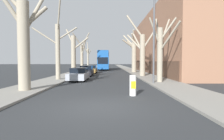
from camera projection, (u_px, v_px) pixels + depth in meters
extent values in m
plane|color=#2B2D30|center=(98.00, 108.00, 7.44)|extent=(300.00, 300.00, 0.00)
cube|color=gray|center=(92.00, 68.00, 57.31)|extent=(3.06, 120.00, 0.12)
cube|color=gray|center=(125.00, 68.00, 57.44)|extent=(3.06, 120.00, 0.12)
cube|color=#93664C|center=(173.00, 45.00, 31.49)|extent=(10.00, 32.03, 10.13)
cube|color=brown|center=(145.00, 67.00, 31.62)|extent=(0.12, 31.39, 2.03)
cylinder|color=gray|center=(24.00, 47.00, 11.20)|extent=(0.73, 0.73, 5.82)
cylinder|color=gray|center=(34.00, 15.00, 12.22)|extent=(0.70, 2.50, 3.16)
cylinder|color=gray|center=(35.00, 17.00, 11.66)|extent=(1.40, 1.39, 1.75)
cylinder|color=gray|center=(6.00, 2.00, 10.69)|extent=(1.98, 1.09, 3.16)
cylinder|color=gray|center=(58.00, 53.00, 18.29)|extent=(0.47, 0.47, 5.86)
cylinder|color=gray|center=(45.00, 36.00, 18.04)|extent=(2.62, 0.50, 1.80)
cylinder|color=gray|center=(59.00, 17.00, 17.45)|extent=(0.91, 1.57, 3.05)
cylinder|color=gray|center=(67.00, 34.00, 18.55)|extent=(2.02, 0.88, 1.53)
cylinder|color=gray|center=(73.00, 55.00, 26.24)|extent=(0.68, 0.68, 5.86)
cylinder|color=gray|center=(81.00, 43.00, 26.25)|extent=(2.39, 0.42, 1.98)
cylinder|color=gray|center=(70.00, 37.00, 26.41)|extent=(1.44, 0.93, 2.45)
cylinder|color=gray|center=(73.00, 47.00, 26.80)|extent=(0.60, 1.50, 1.79)
cylinder|color=gray|center=(82.00, 59.00, 34.10)|extent=(0.57, 0.57, 5.23)
cylinder|color=gray|center=(85.00, 40.00, 33.50)|extent=(1.81, 1.14, 2.64)
cylinder|color=gray|center=(84.00, 47.00, 33.25)|extent=(1.28, 1.77, 3.31)
cylinder|color=gray|center=(77.00, 40.00, 33.27)|extent=(1.77, 1.57, 2.65)
cylinder|color=gray|center=(82.00, 49.00, 33.56)|extent=(0.34, 1.11, 1.71)
cylinder|color=gray|center=(88.00, 59.00, 42.67)|extent=(0.47, 0.47, 5.19)
cylinder|color=gray|center=(88.00, 47.00, 43.35)|extent=(0.57, 1.82, 2.55)
cylinder|color=gray|center=(88.00, 52.00, 42.03)|extent=(0.47, 1.27, 1.58)
cylinder|color=gray|center=(86.00, 49.00, 43.22)|extent=(1.39, 1.53, 1.45)
cylinder|color=gray|center=(85.00, 49.00, 41.95)|extent=(1.27, 1.42, 2.31)
cylinder|color=gray|center=(89.00, 53.00, 41.96)|extent=(1.07, 1.45, 1.29)
cylinder|color=gray|center=(160.00, 56.00, 15.90)|extent=(0.50, 0.50, 5.03)
cylinder|color=gray|center=(169.00, 37.00, 14.84)|extent=(1.23, 2.18, 2.37)
cylinder|color=gray|center=(158.00, 31.00, 16.42)|extent=(0.21, 1.43, 2.59)
cylinder|color=gray|center=(168.00, 29.00, 15.52)|extent=(1.44, 0.77, 2.04)
cylinder|color=gray|center=(165.00, 32.00, 16.63)|extent=(1.60, 1.89, 2.85)
cylinder|color=gray|center=(155.00, 32.00, 15.50)|extent=(1.33, 0.81, 2.43)
cylinder|color=gray|center=(143.00, 56.00, 23.01)|extent=(0.71, 0.71, 5.53)
cylinder|color=gray|center=(143.00, 43.00, 23.84)|extent=(0.83, 2.03, 1.75)
cylinder|color=gray|center=(135.00, 27.00, 23.25)|extent=(2.28, 1.16, 3.26)
cylinder|color=gray|center=(135.00, 43.00, 23.75)|extent=(2.10, 1.97, 2.47)
cylinder|color=gray|center=(148.00, 41.00, 22.61)|extent=(1.67, 0.96, 2.42)
cylinder|color=gray|center=(138.00, 43.00, 23.85)|extent=(1.27, 2.14, 2.72)
cylinder|color=gray|center=(134.00, 57.00, 31.43)|extent=(0.85, 0.85, 5.54)
cylinder|color=gray|center=(133.00, 39.00, 30.65)|extent=(0.95, 1.60, 1.97)
cylinder|color=gray|center=(128.00, 44.00, 30.95)|extent=(2.37, 1.05, 1.69)
cylinder|color=gray|center=(134.00, 37.00, 30.73)|extent=(0.66, 1.40, 2.39)
cylinder|color=gray|center=(131.00, 46.00, 31.24)|extent=(1.54, 0.51, 1.83)
cylinder|color=gray|center=(129.00, 41.00, 32.35)|extent=(2.06, 2.48, 2.51)
cube|color=#19519E|center=(104.00, 63.00, 43.12)|extent=(2.49, 10.96, 2.68)
cube|color=#19519E|center=(104.00, 55.00, 43.02)|extent=(2.44, 10.74, 1.36)
cube|color=navy|center=(104.00, 52.00, 42.99)|extent=(2.44, 10.74, 0.12)
cube|color=black|center=(104.00, 61.00, 43.09)|extent=(2.52, 9.65, 1.40)
cube|color=black|center=(104.00, 54.00, 43.02)|extent=(2.52, 9.65, 1.03)
cube|color=black|center=(103.00, 61.00, 37.64)|extent=(2.24, 0.06, 1.47)
cylinder|color=black|center=(99.00, 68.00, 39.87)|extent=(0.30, 0.96, 0.96)
cylinder|color=black|center=(108.00, 68.00, 39.90)|extent=(0.30, 0.96, 0.96)
cylinder|color=black|center=(100.00, 67.00, 46.23)|extent=(0.30, 0.96, 0.96)
cylinder|color=black|center=(108.00, 67.00, 46.25)|extent=(0.30, 0.96, 0.96)
cube|color=#9EA3AD|center=(79.00, 76.00, 18.24)|extent=(1.74, 4.21, 0.63)
cube|color=black|center=(79.00, 70.00, 18.47)|extent=(1.53, 2.19, 0.53)
cylinder|color=black|center=(69.00, 79.00, 16.98)|extent=(0.20, 0.62, 0.62)
cylinder|color=black|center=(84.00, 79.00, 17.00)|extent=(0.20, 0.62, 0.62)
cylinder|color=black|center=(74.00, 77.00, 19.50)|extent=(0.20, 0.62, 0.62)
cylinder|color=black|center=(88.00, 77.00, 19.52)|extent=(0.20, 0.62, 0.62)
cube|color=black|center=(86.00, 72.00, 24.15)|extent=(1.70, 4.00, 0.66)
cube|color=black|center=(87.00, 68.00, 24.36)|extent=(1.50, 2.08, 0.59)
cylinder|color=black|center=(80.00, 74.00, 22.95)|extent=(0.20, 0.61, 0.61)
cylinder|color=black|center=(91.00, 74.00, 22.97)|extent=(0.20, 0.61, 0.61)
cylinder|color=black|center=(82.00, 73.00, 25.35)|extent=(0.20, 0.61, 0.61)
cylinder|color=black|center=(93.00, 73.00, 25.37)|extent=(0.20, 0.61, 0.61)
cube|color=olive|center=(91.00, 70.00, 30.11)|extent=(1.88, 4.47, 0.64)
cube|color=black|center=(91.00, 67.00, 30.35)|extent=(1.65, 2.32, 0.55)
cylinder|color=black|center=(85.00, 72.00, 28.77)|extent=(0.20, 0.66, 0.66)
cylinder|color=black|center=(95.00, 72.00, 28.78)|extent=(0.20, 0.66, 0.66)
cylinder|color=black|center=(87.00, 71.00, 31.45)|extent=(0.20, 0.66, 0.66)
cylinder|color=black|center=(96.00, 71.00, 31.46)|extent=(0.20, 0.66, 0.66)
cylinder|color=#4C4F54|center=(154.00, 40.00, 15.18)|extent=(0.16, 0.16, 7.72)
cylinder|color=white|center=(133.00, 85.00, 10.04)|extent=(0.38, 0.38, 1.17)
cube|color=yellow|center=(133.00, 85.00, 9.84)|extent=(0.27, 0.01, 0.42)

